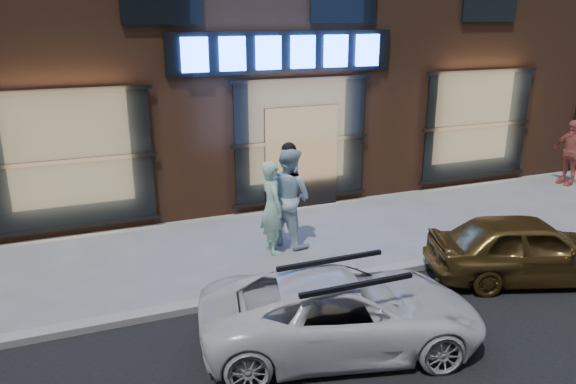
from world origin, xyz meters
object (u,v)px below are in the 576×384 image
object	(u,v)px
man_bowtie	(272,207)
gold_sedan	(529,248)
man_cap	(289,197)
passerby	(570,152)
white_suv	(342,311)

from	to	relation	value
man_bowtie	gold_sedan	distance (m)	4.59
gold_sedan	man_bowtie	bearing A→B (deg)	72.31
man_cap	passerby	distance (m)	8.56
passerby	man_bowtie	bearing A→B (deg)	-85.26
man_bowtie	gold_sedan	world-z (taller)	man_bowtie
passerby	white_suv	distance (m)	10.30
man_bowtie	man_cap	xyz separation A→B (m)	(0.44, 0.25, 0.08)
man_bowtie	passerby	bearing A→B (deg)	-83.65
man_cap	passerby	xyz separation A→B (m)	(8.48, 1.10, -0.12)
man_bowtie	man_cap	bearing A→B (deg)	-62.78
gold_sedan	man_cap	bearing A→B (deg)	66.33
white_suv	passerby	bearing A→B (deg)	-49.64
man_bowtie	white_suv	size ratio (longest dim) A/B	0.47
man_cap	white_suv	distance (m)	3.73
passerby	gold_sedan	bearing A→B (deg)	-56.01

